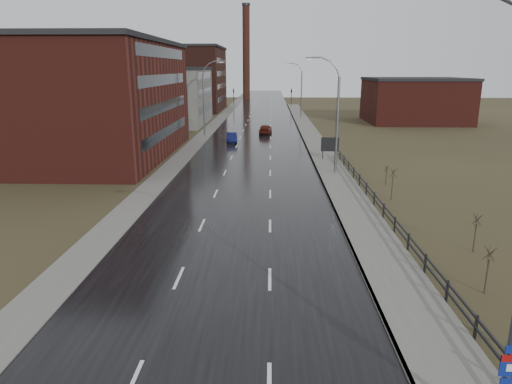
{
  "coord_description": "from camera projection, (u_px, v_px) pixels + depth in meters",
  "views": [
    {
      "loc": [
        2.26,
        -8.93,
        10.29
      ],
      "look_at": [
        1.42,
        17.81,
        3.0
      ],
      "focal_mm": 32.0,
      "sensor_mm": 36.0,
      "label": 1
    }
  ],
  "objects": [
    {
      "name": "road",
      "position": [
        255.0,
        138.0,
        69.24
      ],
      "size": [
        14.0,
        300.0,
        0.06
      ],
      "primitive_type": "cube",
      "color": "black",
      "rests_on": "ground"
    },
    {
      "name": "sidewalk_right",
      "position": [
        334.0,
        175.0,
        44.85
      ],
      "size": [
        3.2,
        180.0,
        0.18
      ],
      "primitive_type": "cube",
      "color": "#595651",
      "rests_on": "ground"
    },
    {
      "name": "curb_right",
      "position": [
        319.0,
        175.0,
        44.9
      ],
      "size": [
        0.16,
        180.0,
        0.18
      ],
      "primitive_type": "cube",
      "color": "slate",
      "rests_on": "ground"
    },
    {
      "name": "sidewalk_left",
      "position": [
        202.0,
        137.0,
        69.48
      ],
      "size": [
        2.4,
        260.0,
        0.12
      ],
      "primitive_type": "cube",
      "color": "#595651",
      "rests_on": "ground"
    },
    {
      "name": "warehouse_near",
      "position": [
        73.0,
        99.0,
        53.64
      ],
      "size": [
        22.44,
        28.56,
        13.5
      ],
      "color": "#471914",
      "rests_on": "ground"
    },
    {
      "name": "warehouse_mid",
      "position": [
        163.0,
        96.0,
        85.77
      ],
      "size": [
        16.32,
        20.4,
        10.5
      ],
      "color": "slate",
      "rests_on": "ground"
    },
    {
      "name": "warehouse_far",
      "position": [
        170.0,
        78.0,
        114.19
      ],
      "size": [
        26.52,
        24.48,
        15.5
      ],
      "color": "#331611",
      "rests_on": "ground"
    },
    {
      "name": "building_right",
      "position": [
        415.0,
        100.0,
        88.43
      ],
      "size": [
        18.36,
        16.32,
        8.5
      ],
      "color": "#471914",
      "rests_on": "ground"
    },
    {
      "name": "smokestack",
      "position": [
        246.0,
        52.0,
        152.15
      ],
      "size": [
        2.7,
        2.7,
        30.7
      ],
      "color": "#331611",
      "rests_on": "ground"
    },
    {
      "name": "streetlight_right_mid",
      "position": [
        334.0,
        115.0,
        44.31
      ],
      "size": [
        3.36,
        0.28,
        11.35
      ],
      "color": "slate",
      "rests_on": "ground"
    },
    {
      "name": "streetlight_left",
      "position": [
        206.0,
        98.0,
        69.87
      ],
      "size": [
        3.36,
        0.28,
        11.35
      ],
      "color": "slate",
      "rests_on": "ground"
    },
    {
      "name": "streetlight_right_far",
      "position": [
        300.0,
        90.0,
        96.39
      ],
      "size": [
        3.36,
        0.28,
        11.35
      ],
      "color": "slate",
      "rests_on": "ground"
    },
    {
      "name": "guardrail",
      "position": [
        398.0,
        226.0,
        28.54
      ],
      "size": [
        0.1,
        53.05,
        1.1
      ],
      "color": "black",
      "rests_on": "ground"
    },
    {
      "name": "shrub_c",
      "position": [
        488.0,
        269.0,
        21.21
      ],
      "size": [
        0.56,
        0.59,
        2.36
      ],
      "color": "#382D23",
      "rests_on": "ground"
    },
    {
      "name": "shrub_d",
      "position": [
        476.0,
        232.0,
        26.09
      ],
      "size": [
        0.54,
        0.57,
        2.29
      ],
      "color": "#382D23",
      "rests_on": "ground"
    },
    {
      "name": "shrub_e",
      "position": [
        392.0,
        183.0,
        36.49
      ],
      "size": [
        0.62,
        0.65,
        2.62
      ],
      "color": "#382D23",
      "rests_on": "ground"
    },
    {
      "name": "shrub_f",
      "position": [
        386.0,
        175.0,
        41.41
      ],
      "size": [
        0.42,
        0.44,
        1.76
      ],
      "color": "#382D23",
      "rests_on": "ground"
    },
    {
      "name": "billboard",
      "position": [
        330.0,
        145.0,
        52.12
      ],
      "size": [
        2.05,
        0.17,
        2.67
      ],
      "color": "black",
      "rests_on": "ground"
    },
    {
      "name": "traffic_light_left",
      "position": [
        234.0,
        89.0,
        126.14
      ],
      "size": [
        0.58,
        2.73,
        5.3
      ],
      "color": "black",
      "rests_on": "ground"
    },
    {
      "name": "traffic_light_right",
      "position": [
        291.0,
        89.0,
        125.66
      ],
      "size": [
        0.58,
        2.73,
        5.3
      ],
      "color": "black",
      "rests_on": "ground"
    },
    {
      "name": "car_near",
      "position": [
        232.0,
        138.0,
        64.82
      ],
      "size": [
        1.92,
        4.29,
        1.37
      ],
      "primitive_type": "imported",
      "rotation": [
        0.0,
        0.0,
        0.12
      ],
      "color": "#0D1242",
      "rests_on": "ground"
    },
    {
      "name": "car_far",
      "position": [
        265.0,
        129.0,
        73.16
      ],
      "size": [
        2.19,
        4.71,
        1.56
      ],
      "primitive_type": "imported",
      "rotation": [
        0.0,
        0.0,
        3.06
      ],
      "color": "#48130C",
      "rests_on": "ground"
    }
  ]
}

